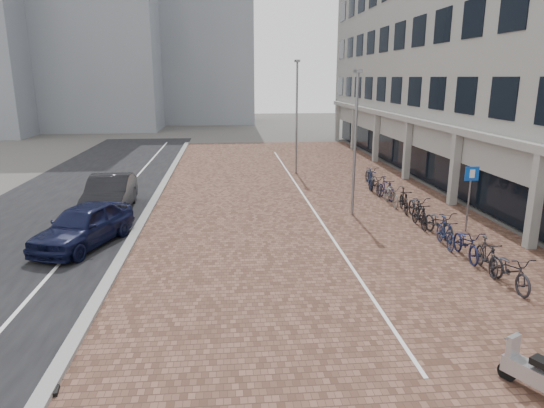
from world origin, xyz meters
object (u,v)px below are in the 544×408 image
Objects in this scene: car_dark at (110,194)px; scooter_back at (537,371)px; car_navy at (83,225)px; parking_sign at (470,188)px.

car_dark is 17.57m from scooter_back.
car_navy is 14.23m from scooter_back.
parking_sign is (14.24, -4.24, 0.92)m from car_dark.
car_navy is at bearing -91.17° from car_dark.
parking_sign is (14.16, 0.24, 0.98)m from car_navy.
parking_sign reaches higher than car_navy.
car_navy is 2.97× the size of scooter_back.
car_dark reaches higher than car_navy.
car_navy is at bearing 111.36° from scooter_back.
car_navy is at bearing -178.48° from parking_sign.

